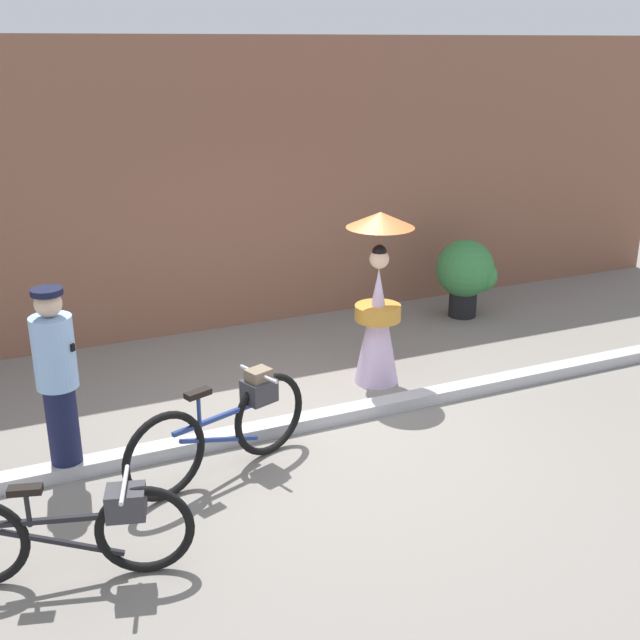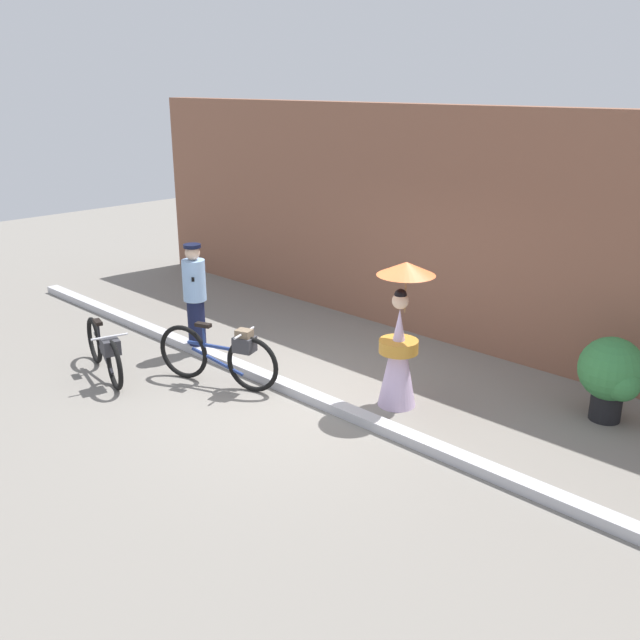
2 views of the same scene
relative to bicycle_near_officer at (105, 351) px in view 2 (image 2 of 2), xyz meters
The scene contains 8 objects.
ground_plane 2.88m from the bicycle_near_officer, 29.56° to the left, with size 30.00×30.00×0.00m, color gray.
building_wall 5.41m from the bicycle_near_officer, 61.56° to the left, with size 14.00×0.40×3.57m, color brown.
sidewalk_curb 2.88m from the bicycle_near_officer, 29.56° to the left, with size 14.00×0.20×0.12m, color #B2B2B7.
bicycle_near_officer is the anchor object (origin of this frame).
bicycle_far_side 1.67m from the bicycle_near_officer, 33.94° to the left, with size 1.76×0.71×0.85m.
person_officer 1.55m from the bicycle_near_officer, 85.06° to the left, with size 0.34×0.34×1.66m.
person_with_parasol 4.07m from the bicycle_near_officer, 31.39° to the left, with size 0.71×0.71×1.85m.
potted_plant_by_door 6.55m from the bicycle_near_officer, 32.36° to the left, with size 0.78×0.76×1.04m.
Camera 2 is at (5.89, -5.80, 3.88)m, focal length 39.48 mm.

